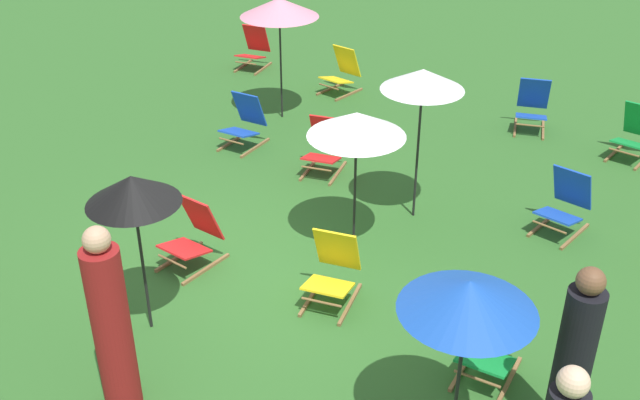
{
  "coord_description": "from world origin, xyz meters",
  "views": [
    {
      "loc": [
        4.28,
        -5.43,
        4.95
      ],
      "look_at": [
        0.0,
        1.2,
        0.5
      ],
      "focal_mm": 41.87,
      "sensor_mm": 36.0,
      "label": 1
    }
  ],
  "objects": [
    {
      "name": "person_0",
      "position": [
        3.5,
        -0.43,
        0.83
      ],
      "size": [
        0.42,
        0.42,
        1.75
      ],
      "rotation": [
        0.0,
        0.0,
        1.02
      ],
      "color": "black",
      "rests_on": "ground"
    },
    {
      "name": "umbrella_1",
      "position": [
        -2.57,
        4.01,
        1.85
      ],
      "size": [
        1.25,
        1.25,
        2.0
      ],
      "color": "black",
      "rests_on": "ground"
    },
    {
      "name": "deckchair_1",
      "position": [
        2.69,
        -0.01,
        0.37
      ],
      "size": [
        0.52,
        0.79,
        0.83
      ],
      "rotation": [
        0.0,
        0.0,
        0.06
      ],
      "color": "olive",
      "rests_on": "ground"
    },
    {
      "name": "deckchair_12",
      "position": [
        2.48,
        2.95,
        0.37
      ],
      "size": [
        0.59,
        0.82,
        0.83
      ],
      "rotation": [
        0.0,
        0.0,
        -0.15
      ],
      "color": "olive",
      "rests_on": "ground"
    },
    {
      "name": "deckchair_7",
      "position": [
        1.09,
        5.8,
        0.37
      ],
      "size": [
        0.69,
        0.87,
        0.83
      ],
      "rotation": [
        0.0,
        0.0,
        0.31
      ],
      "color": "olive",
      "rests_on": "ground"
    },
    {
      "name": "deckchair_11",
      "position": [
        0.82,
        0.17,
        0.37
      ],
      "size": [
        0.64,
        0.85,
        0.83
      ],
      "rotation": [
        0.0,
        0.0,
        0.23
      ],
      "color": "olive",
      "rests_on": "ground"
    },
    {
      "name": "deckchair_13",
      "position": [
        -4.47,
        5.73,
        0.37
      ],
      "size": [
        0.61,
        0.84,
        0.83
      ],
      "rotation": [
        0.0,
        0.0,
        0.2
      ],
      "color": "olive",
      "rests_on": "ground"
    },
    {
      "name": "deckchair_4",
      "position": [
        -2.41,
        2.79,
        0.37
      ],
      "size": [
        0.51,
        0.78,
        0.83
      ],
      "rotation": [
        0.0,
        0.0,
        0.05
      ],
      "color": "olive",
      "rests_on": "ground"
    },
    {
      "name": "deckchair_2",
      "position": [
        -2.33,
        5.53,
        0.37
      ],
      "size": [
        0.58,
        0.82,
        0.83
      ],
      "rotation": [
        0.0,
        0.0,
        -0.14
      ],
      "color": "olive",
      "rests_on": "ground"
    },
    {
      "name": "umbrella_0",
      "position": [
        0.46,
        1.25,
        1.59
      ],
      "size": [
        1.13,
        1.13,
        1.73
      ],
      "color": "black",
      "rests_on": "ground"
    },
    {
      "name": "umbrella_2",
      "position": [
        -0.5,
        -1.25,
        1.61
      ],
      "size": [
        0.91,
        0.91,
        1.76
      ],
      "color": "black",
      "rests_on": "ground"
    },
    {
      "name": "ground_plane",
      "position": [
        0.0,
        0.0,
        0.0
      ],
      "size": [
        40.0,
        40.0,
        0.0
      ],
      "primitive_type": "plane",
      "color": "#2D6026"
    },
    {
      "name": "deckchair_6",
      "position": [
        2.72,
        5.6,
        0.37
      ],
      "size": [
        0.56,
        0.81,
        0.83
      ],
      "rotation": [
        0.0,
        0.0,
        -0.11
      ],
      "color": "olive",
      "rests_on": "ground"
    },
    {
      "name": "umbrella_4",
      "position": [
        0.76,
        2.27,
        1.86
      ],
      "size": [
        1.01,
        1.01,
        1.99
      ],
      "color": "black",
      "rests_on": "ground"
    },
    {
      "name": "person_2",
      "position": [
        0.06,
        -2.18,
        0.88
      ],
      "size": [
        0.44,
        0.44,
        1.87
      ],
      "rotation": [
        0.0,
        0.0,
        1.16
      ],
      "color": "maroon",
      "rests_on": "ground"
    },
    {
      "name": "deckchair_10",
      "position": [
        -0.9,
        -0.1,
        0.37
      ],
      "size": [
        0.52,
        0.79,
        0.83
      ],
      "rotation": [
        0.0,
        0.0,
        -0.06
      ],
      "color": "olive",
      "rests_on": "ground"
    },
    {
      "name": "umbrella_3",
      "position": [
        2.78,
        -1.05,
        1.59
      ],
      "size": [
        1.07,
        1.07,
        1.73
      ],
      "color": "black",
      "rests_on": "ground"
    },
    {
      "name": "deckchair_5",
      "position": [
        -0.9,
        2.71,
        0.37
      ],
      "size": [
        0.64,
        0.85,
        0.83
      ],
      "rotation": [
        0.0,
        0.0,
        0.24
      ],
      "color": "olive",
      "rests_on": "ground"
    }
  ]
}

